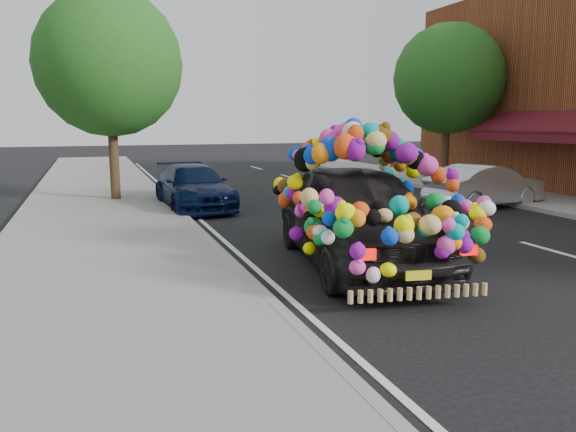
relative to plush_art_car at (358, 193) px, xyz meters
name	(u,v)px	position (x,y,z in m)	size (l,w,h in m)	color
ground	(388,270)	(0.27, -0.59, -1.21)	(100.00, 100.00, 0.00)	black
sidewalk	(111,294)	(-4.03, -0.59, -1.15)	(4.00, 60.00, 0.12)	gray
kerb	(248,280)	(-2.08, -0.59, -1.15)	(0.15, 60.00, 0.13)	gray
lane_markings	(561,253)	(3.87, -0.59, -1.21)	(6.00, 50.00, 0.01)	silver
tree_near_sidewalk	(109,63)	(-3.53, 8.91, 2.81)	(4.20, 4.20, 6.13)	#332114
tree_far_b	(448,79)	(8.27, 9.41, 2.68)	(4.00, 4.00, 5.90)	#332114
plush_art_car	(358,193)	(0.00, 0.00, 0.00)	(3.10, 5.47, 2.35)	black
navy_sedan	(194,187)	(-1.53, 7.01, -0.62)	(1.67, 4.11, 1.19)	black
silver_hatchback	(485,186)	(6.20, 4.48, -0.61)	(1.28, 3.66, 1.21)	#A7AAAE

